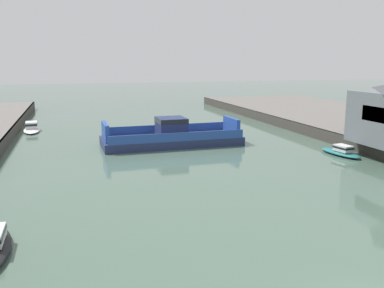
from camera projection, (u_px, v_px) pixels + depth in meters
chain_ferry at (171, 136)px, 55.49m from camera, size 18.48×7.53×3.66m
moored_boat_mid_left at (32, 128)px, 66.21m from camera, size 2.88×7.40×1.48m
moored_boat_mid_right at (341, 151)px, 49.27m from camera, size 2.69×6.21×1.31m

